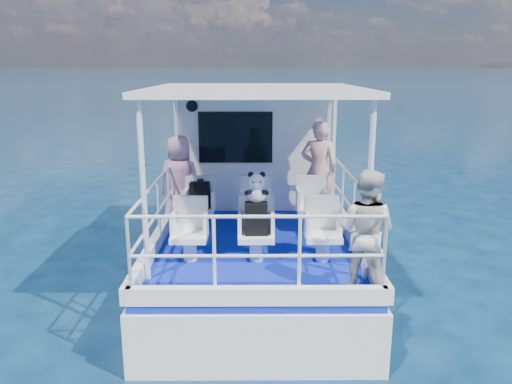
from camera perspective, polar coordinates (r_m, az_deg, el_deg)
ground at (r=8.23m, az=-0.02°, el=-10.73°), size 2000.00×2000.00×0.00m
hull at (r=9.15m, az=-0.06°, el=-8.10°), size 3.00×7.00×1.60m
deck at (r=8.86m, az=-0.06°, el=-3.00°), size 2.90×6.90×0.10m
cabin at (r=9.88m, az=-0.09°, el=5.63°), size 2.85×2.00×2.20m
canopy at (r=7.28m, az=-0.02°, el=11.60°), size 3.00×3.20×0.08m
canopy_posts at (r=7.36m, az=-0.02°, el=2.69°), size 2.77×2.97×2.20m
railings at (r=7.19m, az=-0.00°, el=-2.51°), size 2.84×3.59×1.00m
seat_port_fwd at (r=8.07m, az=-6.44°, el=-3.04°), size 0.48×0.46×0.38m
seat_center_fwd at (r=8.03m, az=-0.03°, el=-3.05°), size 0.48×0.46×0.38m
seat_stbd_fwd at (r=8.08m, az=6.37°, el=-3.02°), size 0.48×0.46×0.38m
seat_port_aft at (r=6.85m, az=-7.57°, el=-6.25°), size 0.48×0.46×0.38m
seat_center_aft at (r=6.80m, az=0.02°, el=-6.29°), size 0.48×0.46×0.38m
seat_stbd_aft at (r=6.86m, az=7.61°, el=-6.22°), size 0.48×0.46×0.38m
passenger_port_fwd at (r=8.29m, az=-8.72°, el=1.32°), size 0.63×0.51×1.49m
passenger_stbd_fwd at (r=8.57m, az=7.17°, el=2.49°), size 0.69×0.53×1.70m
passenger_stbd_aft at (r=5.88m, az=12.40°, el=-4.41°), size 0.89×0.84×1.45m
backpack_port at (r=7.95m, az=-6.44°, el=-0.35°), size 0.31×0.18×0.41m
backpack_center at (r=6.63m, az=0.02°, el=-3.06°), size 0.29×0.17×0.44m
compact_camera at (r=7.88m, az=-6.37°, el=1.29°), size 0.10×0.06×0.06m
panda at (r=6.54m, az=0.07°, el=0.55°), size 0.26×0.22×0.41m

